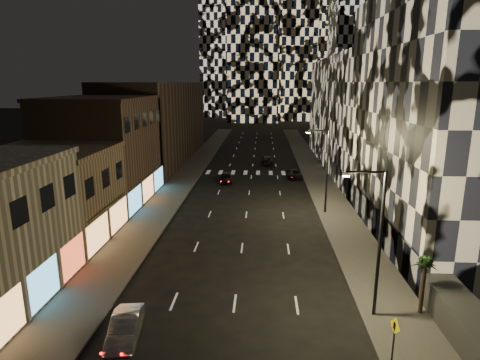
# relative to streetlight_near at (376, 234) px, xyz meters

# --- Properties ---
(sidewalk_left) EXTENTS (4.00, 120.00, 0.15)m
(sidewalk_left) POSITION_rel_streetlight_near_xyz_m (-18.35, 40.00, -5.28)
(sidewalk_left) COLOR #47443F
(sidewalk_left) RESTS_ON ground
(sidewalk_right) EXTENTS (4.00, 120.00, 0.15)m
(sidewalk_right) POSITION_rel_streetlight_near_xyz_m (1.65, 40.00, -5.28)
(sidewalk_right) COLOR #47443F
(sidewalk_right) RESTS_ON ground
(curb_left) EXTENTS (0.20, 120.00, 0.15)m
(curb_left) POSITION_rel_streetlight_near_xyz_m (-16.25, 40.00, -5.28)
(curb_left) COLOR #4C4C47
(curb_left) RESTS_ON ground
(curb_right) EXTENTS (0.20, 120.00, 0.15)m
(curb_right) POSITION_rel_streetlight_near_xyz_m (-0.45, 40.00, -5.28)
(curb_right) COLOR #4C4C47
(curb_right) RESTS_ON ground
(retail_tan) EXTENTS (10.00, 10.00, 8.00)m
(retail_tan) POSITION_rel_streetlight_near_xyz_m (-25.35, 11.00, -1.35)
(retail_tan) COLOR #7B634A
(retail_tan) RESTS_ON ground
(retail_brown) EXTENTS (10.00, 15.00, 12.00)m
(retail_brown) POSITION_rel_streetlight_near_xyz_m (-25.35, 23.50, 0.65)
(retail_brown) COLOR #493529
(retail_brown) RESTS_ON ground
(retail_filler_left) EXTENTS (10.00, 40.00, 14.00)m
(retail_filler_left) POSITION_rel_streetlight_near_xyz_m (-25.35, 50.00, 1.65)
(retail_filler_left) COLOR #493529
(retail_filler_left) RESTS_ON ground
(midrise_right) EXTENTS (16.00, 25.00, 22.00)m
(midrise_right) POSITION_rel_streetlight_near_xyz_m (11.65, 14.50, 5.65)
(midrise_right) COLOR #232326
(midrise_right) RESTS_ON ground
(midrise_base) EXTENTS (0.60, 25.00, 3.00)m
(midrise_base) POSITION_rel_streetlight_near_xyz_m (3.95, 14.50, -3.85)
(midrise_base) COLOR #383838
(midrise_base) RESTS_ON ground
(plinth_right) EXTENTS (2.00, 8.00, 2.00)m
(plinth_right) POSITION_rel_streetlight_near_xyz_m (4.65, -2.00, -4.35)
(plinth_right) COLOR #383838
(plinth_right) RESTS_ON ground
(midrise_filler_right) EXTENTS (16.00, 40.00, 18.00)m
(midrise_filler_right) POSITION_rel_streetlight_near_xyz_m (11.65, 47.00, 3.65)
(midrise_filler_right) COLOR #232326
(midrise_filler_right) RESTS_ON ground
(streetlight_near) EXTENTS (2.55, 0.25, 9.00)m
(streetlight_near) POSITION_rel_streetlight_near_xyz_m (0.00, 0.00, 0.00)
(streetlight_near) COLOR black
(streetlight_near) RESTS_ON sidewalk_right
(streetlight_far) EXTENTS (2.55, 0.25, 9.00)m
(streetlight_far) POSITION_rel_streetlight_near_xyz_m (0.00, 20.00, 0.00)
(streetlight_far) COLOR black
(streetlight_far) RESTS_ON sidewalk_right
(car_silver_parked) EXTENTS (2.03, 4.42, 1.40)m
(car_silver_parked) POSITION_rel_streetlight_near_xyz_m (-14.15, -3.09, -4.65)
(car_silver_parked) COLOR #A4A4A9
(car_silver_parked) RESTS_ON ground
(car_dark_midlane) EXTENTS (2.00, 4.32, 1.43)m
(car_dark_midlane) POSITION_rel_streetlight_near_xyz_m (-11.85, 33.37, -4.64)
(car_dark_midlane) COLOR black
(car_dark_midlane) RESTS_ON ground
(car_dark_oncoming) EXTENTS (2.16, 4.79, 1.36)m
(car_dark_oncoming) POSITION_rel_streetlight_near_xyz_m (-5.76, 47.32, -4.67)
(car_dark_oncoming) COLOR black
(car_dark_oncoming) RESTS_ON ground
(car_dark_rightlane) EXTENTS (2.33, 4.55, 1.23)m
(car_dark_rightlane) POSITION_rel_streetlight_near_xyz_m (-1.88, 36.48, -4.74)
(car_dark_rightlane) COLOR black
(car_dark_rightlane) RESTS_ON ground
(ped_sign) EXTENTS (0.20, 0.85, 2.57)m
(ped_sign) POSITION_rel_streetlight_near_xyz_m (-0.06, -4.48, -3.47)
(ped_sign) COLOR black
(ped_sign) RESTS_ON sidewalk_right
(palm_tree) EXTENTS (1.88, 1.84, 3.67)m
(palm_tree) POSITION_rel_streetlight_near_xyz_m (3.15, 0.36, -2.17)
(palm_tree) COLOR #47331E
(palm_tree) RESTS_ON sidewalk_right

